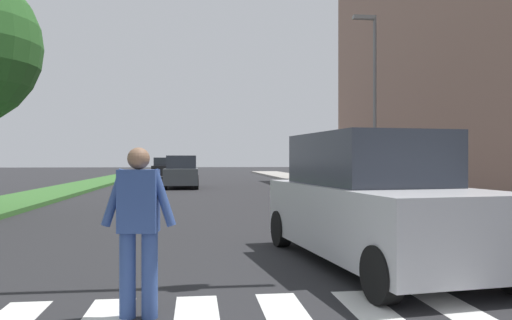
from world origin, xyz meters
TOP-DOWN VIEW (x-y plane):
  - ground_plane at (0.00, 30.00)m, footprint 140.00×140.00m
  - median_strip at (-6.75, 28.00)m, footprint 2.56×64.00m
  - sidewalk_right at (7.57, 28.00)m, footprint 3.00×64.00m
  - street_lamp_right at (6.97, 21.99)m, footprint 1.02×0.24m
  - pedestrian_performer at (-1.02, 6.76)m, footprint 0.75×0.29m
  - suv_crossing at (2.16, 8.92)m, footprint 2.49×4.80m
  - sedan_midblock at (-1.21, 29.31)m, footprint 1.86×4.52m
  - sedan_distant at (-3.08, 43.98)m, footprint 1.81×4.50m

SIDE VIEW (x-z plane):
  - ground_plane at x=0.00m, z-range 0.00..0.00m
  - median_strip at x=-6.75m, z-range 0.00..0.15m
  - sidewalk_right at x=7.57m, z-range 0.00..0.15m
  - sedan_distant at x=-3.08m, z-range -0.06..1.64m
  - sedan_midblock at x=-1.21m, z-range -0.07..1.70m
  - suv_crossing at x=2.16m, z-range -0.05..1.92m
  - pedestrian_performer at x=-1.02m, z-range 0.09..1.78m
  - street_lamp_right at x=6.97m, z-range 0.84..8.34m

